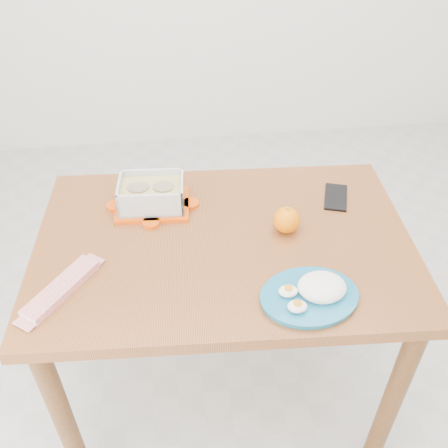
{
  "coord_description": "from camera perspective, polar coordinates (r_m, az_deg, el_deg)",
  "views": [
    {
      "loc": [
        -0.35,
        -1.26,
        1.74
      ],
      "look_at": [
        -0.21,
        -0.15,
        0.81
      ],
      "focal_mm": 40.0,
      "sensor_mm": 36.0,
      "label": 1
    }
  ],
  "objects": [
    {
      "name": "dining_table",
      "position": [
        1.56,
        0.0,
        -4.73
      ],
      "size": [
        1.16,
        0.81,
        0.75
      ],
      "rotation": [
        0.0,
        0.0,
        -0.06
      ],
      "color": "#9D552C",
      "rests_on": "ground"
    },
    {
      "name": "rice_plate",
      "position": [
        1.33,
        10.2,
        -7.64
      ],
      "size": [
        0.29,
        0.29,
        0.07
      ],
      "rotation": [
        0.0,
        0.0,
        0.12
      ],
      "color": "#19698C",
      "rests_on": "dining_table"
    },
    {
      "name": "ground",
      "position": [
        2.17,
        5.03,
        -13.48
      ],
      "size": [
        3.5,
        3.5,
        0.0
      ],
      "primitive_type": "plane",
      "color": "#B7B7B2",
      "rests_on": "ground"
    },
    {
      "name": "food_container",
      "position": [
        1.6,
        -8.26,
        3.35
      ],
      "size": [
        0.24,
        0.19,
        0.1
      ],
      "rotation": [
        0.0,
        0.0,
        -0.07
      ],
      "color": "#E44A06",
      "rests_on": "dining_table"
    },
    {
      "name": "candy_bar",
      "position": [
        1.4,
        -18.1,
        -7.0
      ],
      "size": [
        0.19,
        0.23,
        0.02
      ],
      "primitive_type": "cube",
      "rotation": [
        0.0,
        0.0,
        0.94
      ],
      "color": "#BE090F",
      "rests_on": "dining_table"
    },
    {
      "name": "orange_fruit",
      "position": [
        1.51,
        7.17,
        0.45
      ],
      "size": [
        0.08,
        0.08,
        0.08
      ],
      "primitive_type": "sphere",
      "color": "orange",
      "rests_on": "dining_table"
    },
    {
      "name": "smartphone",
      "position": [
        1.69,
        12.65,
        3.02
      ],
      "size": [
        0.11,
        0.16,
        0.01
      ],
      "primitive_type": "cube",
      "rotation": [
        0.0,
        0.0,
        -0.32
      ],
      "color": "black",
      "rests_on": "dining_table"
    }
  ]
}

